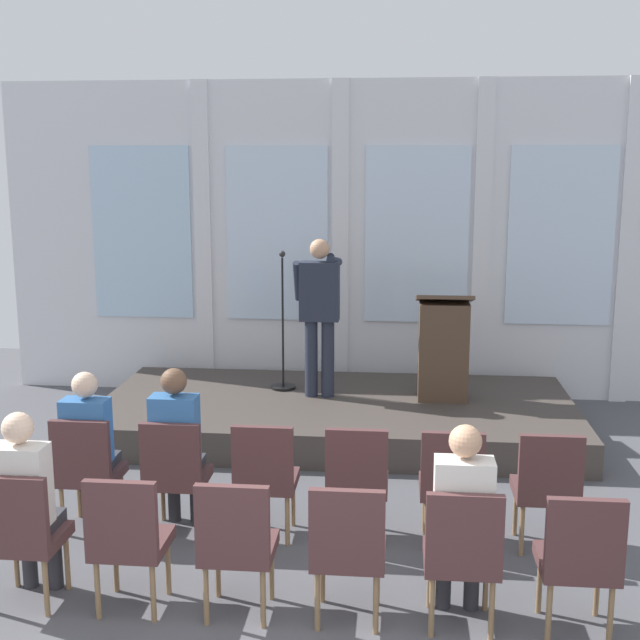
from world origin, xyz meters
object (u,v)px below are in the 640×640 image
(chair_r0_c5, at_px, (547,483))
(chair_r1_c4, at_px, (462,550))
(mic_stand, at_px, (283,359))
(audience_r1_c4, at_px, (462,514))
(audience_r0_c1, at_px, (177,441))
(chair_r1_c5, at_px, (580,555))
(chair_r0_c4, at_px, (451,480))
(chair_r0_c2, at_px, (265,473))
(chair_r0_c0, at_px, (87,467))
(chair_r1_c1, at_px, (128,535))
(audience_r0_c0, at_px, (90,441))
(chair_r0_c1, at_px, (175,470))
(chair_r0_c3, at_px, (357,476))
(audience_r1_c0, at_px, (25,497))
(lectern, at_px, (443,348))
(chair_r1_c0, at_px, (22,530))
(chair_r1_c2, at_px, (236,540))
(chair_r1_c3, at_px, (348,545))
(speaker, at_px, (319,306))

(chair_r0_c5, height_order, chair_r1_c4, same)
(mic_stand, relative_size, audience_r1_c4, 1.18)
(audience_r0_c1, relative_size, chair_r1_c5, 1.41)
(chair_r0_c4, distance_m, chair_r1_c4, 1.12)
(chair_r0_c5, bearing_deg, chair_r1_c4, -121.89)
(chair_r0_c2, height_order, chair_r0_c5, same)
(chair_r0_c0, height_order, chair_r1_c1, same)
(audience_r0_c0, relative_size, chair_r1_c5, 1.36)
(chair_r0_c1, bearing_deg, audience_r1_c4, -26.41)
(chair_r0_c0, bearing_deg, chair_r1_c5, -17.82)
(chair_r0_c2, distance_m, chair_r0_c4, 1.40)
(chair_r0_c3, bearing_deg, audience_r1_c0, -153.59)
(audience_r0_c0, bearing_deg, chair_r0_c2, -3.43)
(mic_stand, xyz_separation_m, lectern, (1.76, -0.23, 0.22))
(chair_r0_c1, distance_m, chair_r0_c5, 2.80)
(audience_r1_c4, bearing_deg, mic_stand, 112.51)
(chair_r1_c0, height_order, chair_r1_c2, same)
(chair_r0_c5, height_order, chair_r1_c0, same)
(lectern, height_order, chair_r0_c1, lectern)
(lectern, distance_m, chair_r0_c0, 4.02)
(chair_r0_c3, bearing_deg, audience_r0_c1, 176.68)
(chair_r1_c2, bearing_deg, chair_r1_c4, 0.00)
(chair_r0_c4, bearing_deg, chair_r0_c1, 180.00)
(chair_r0_c3, xyz_separation_m, chair_r1_c5, (1.40, -1.12, 0.00))
(chair_r1_c3, bearing_deg, chair_r0_c1, 141.22)
(speaker, height_order, chair_r1_c5, speaker)
(audience_r0_c1, distance_m, chair_r1_c1, 1.22)
(speaker, relative_size, audience_r0_c1, 1.29)
(chair_r0_c3, height_order, chair_r0_c5, same)
(chair_r0_c2, relative_size, audience_r1_c4, 0.72)
(audience_r0_c0, xyz_separation_m, chair_r0_c5, (3.50, -0.08, -0.18))
(audience_r0_c0, xyz_separation_m, chair_r1_c2, (1.40, -1.21, -0.18))
(chair_r0_c4, bearing_deg, audience_r1_c0, -159.57)
(speaker, distance_m, chair_r0_c3, 2.94)
(speaker, height_order, chair_r1_c3, speaker)
(audience_r0_c1, distance_m, chair_r1_c2, 1.41)
(chair_r0_c5, relative_size, chair_r1_c2, 1.00)
(chair_r1_c4, bearing_deg, audience_r0_c1, 150.13)
(lectern, distance_m, chair_r0_c4, 2.82)
(chair_r0_c4, xyz_separation_m, chair_r1_c4, (0.00, -1.12, 0.00))
(chair_r0_c3, relative_size, audience_r1_c0, 0.72)
(chair_r0_c2, bearing_deg, chair_r0_c5, 0.00)
(chair_r0_c4, bearing_deg, audience_r1_c4, -90.00)
(chair_r0_c1, relative_size, chair_r1_c2, 1.00)
(chair_r0_c0, relative_size, audience_r1_c4, 0.72)
(lectern, height_order, audience_r0_c0, lectern)
(audience_r1_c4, bearing_deg, chair_r0_c5, 56.13)
(chair_r0_c2, bearing_deg, audience_r0_c0, 176.57)
(lectern, xyz_separation_m, chair_r0_c1, (-2.17, -2.80, -0.36))
(audience_r1_c0, height_order, chair_r1_c5, audience_r1_c0)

